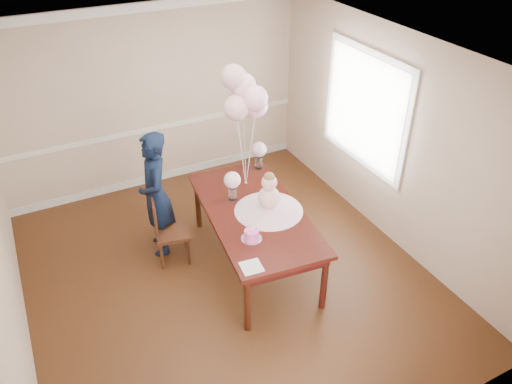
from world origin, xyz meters
name	(u,v)px	position (x,y,z in m)	size (l,w,h in m)	color
floor	(227,276)	(0.00, 0.00, 0.00)	(4.50, 5.00, 0.00)	#351C0D
ceiling	(218,58)	(0.00, 0.00, 2.70)	(4.50, 5.00, 0.02)	white
wall_back	(153,99)	(0.00, 2.50, 1.35)	(4.50, 0.02, 2.70)	tan
wall_front	(368,354)	(0.00, -2.50, 1.35)	(4.50, 0.02, 2.70)	tan
wall_right	(389,138)	(2.25, 0.00, 1.35)	(0.02, 5.00, 2.70)	tan
chair_rail_trim	(157,128)	(0.00, 2.49, 0.90)	(4.50, 0.02, 0.07)	white
crown_molding	(142,7)	(0.00, 2.49, 2.63)	(4.50, 0.02, 0.12)	white
baseboard_trim	(163,176)	(0.00, 2.49, 0.06)	(4.50, 0.02, 0.12)	silver
window_frame	(365,109)	(2.23, 0.50, 1.55)	(0.02, 1.66, 1.56)	silver
window_blinds	(364,109)	(2.21, 0.50, 1.55)	(0.01, 1.50, 1.40)	white
dining_table_top	(254,213)	(0.41, 0.07, 0.77)	(1.06, 2.12, 0.05)	black
table_apron	(254,218)	(0.41, 0.07, 0.69)	(0.95, 2.02, 0.11)	black
table_leg_fl	(247,304)	(-0.14, -0.85, 0.37)	(0.07, 0.07, 0.74)	black
table_leg_fr	(324,283)	(0.75, -0.95, 0.37)	(0.07, 0.07, 0.74)	black
table_leg_bl	(198,204)	(0.07, 1.09, 0.37)	(0.07, 0.07, 0.74)	black
table_leg_br	(260,191)	(0.96, 0.99, 0.37)	(0.07, 0.07, 0.74)	black
baby_skirt	(269,207)	(0.56, 0.00, 0.85)	(0.81, 0.81, 0.11)	#E2A7C4
baby_torso	(269,197)	(0.56, 0.00, 0.99)	(0.25, 0.25, 0.25)	#FFA1C3
baby_head	(269,182)	(0.56, 0.00, 1.19)	(0.18, 0.18, 0.18)	beige
baby_hair	(269,177)	(0.56, 0.00, 1.25)	(0.13, 0.13, 0.13)	brown
cake_platter	(252,239)	(0.15, -0.38, 0.80)	(0.23, 0.23, 0.01)	silver
birthday_cake	(252,234)	(0.15, -0.38, 0.86)	(0.16, 0.16, 0.11)	#EF4BA7
cake_flower_a	(252,229)	(0.15, -0.38, 0.93)	(0.03, 0.03, 0.03)	white
cake_flower_b	(254,228)	(0.18, -0.36, 0.93)	(0.03, 0.03, 0.03)	white
rose_vase_near	(233,193)	(0.29, 0.40, 0.88)	(0.11, 0.11, 0.17)	white
roses_near	(232,180)	(0.29, 0.40, 1.07)	(0.20, 0.20, 0.20)	#F4CDD5
rose_vase_far	(259,162)	(0.91, 0.92, 0.88)	(0.11, 0.11, 0.17)	silver
roses_far	(259,150)	(0.91, 0.92, 1.07)	(0.20, 0.20, 0.20)	silver
napkin	(251,267)	(-0.06, -0.79, 0.80)	(0.21, 0.21, 0.01)	silver
balloon_weight	(246,183)	(0.58, 0.64, 0.81)	(0.04, 0.04, 0.02)	silver
balloon_a	(236,108)	(0.47, 0.65, 1.86)	(0.30, 0.30, 0.30)	#ECA7B4
balloon_b	(255,98)	(0.68, 0.57, 1.96)	(0.30, 0.30, 0.30)	#FFB4D5
balloon_c	(243,85)	(0.61, 0.74, 2.07)	(0.30, 0.30, 0.30)	#FFB4CF
balloon_d	(234,77)	(0.51, 0.77, 2.18)	(0.30, 0.30, 0.30)	#DA9AB1
balloon_e	(255,106)	(0.75, 0.71, 1.80)	(0.30, 0.30, 0.30)	#FFB4D6
balloon_ribbon_a	(241,153)	(0.53, 0.64, 1.25)	(0.00, 0.00, 0.89)	white
balloon_ribbon_b	(250,149)	(0.63, 0.61, 1.31)	(0.00, 0.00, 1.00)	silver
balloon_ribbon_c	(245,143)	(0.59, 0.69, 1.36)	(0.00, 0.00, 1.10)	white
balloon_ribbon_d	(240,139)	(0.54, 0.71, 1.41)	(0.00, 0.00, 1.21)	silver
balloon_ribbon_e	(251,152)	(0.66, 0.67, 1.23)	(0.00, 0.00, 0.84)	silver
dining_chair_seat	(172,232)	(-0.45, 0.61, 0.41)	(0.40, 0.40, 0.05)	#3C1C10
chair_leg_fl	(162,256)	(-0.65, 0.48, 0.20)	(0.04, 0.04, 0.39)	#3C2010
chair_leg_fr	(189,252)	(-0.33, 0.41, 0.20)	(0.04, 0.04, 0.39)	black
chair_leg_bl	(159,240)	(-0.58, 0.80, 0.20)	(0.04, 0.04, 0.39)	#36190E
chair_leg_br	(185,236)	(-0.26, 0.73, 0.20)	(0.04, 0.04, 0.39)	#34140E
chair_back_post_l	(156,225)	(-0.66, 0.48, 0.67)	(0.04, 0.04, 0.51)	#381C0F
chair_back_post_r	(154,210)	(-0.59, 0.80, 0.67)	(0.04, 0.04, 0.51)	#3D1910
chair_slat_low	(156,225)	(-0.63, 0.64, 0.56)	(0.03, 0.36, 0.05)	#351C0E
chair_slat_mid	(155,215)	(-0.63, 0.64, 0.71)	(0.03, 0.36, 0.05)	#381A0F
chair_slat_top	(153,205)	(-0.63, 0.64, 0.85)	(0.03, 0.36, 0.05)	#331C0E
woman	(156,195)	(-0.53, 0.88, 0.82)	(0.60, 0.40, 1.64)	black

